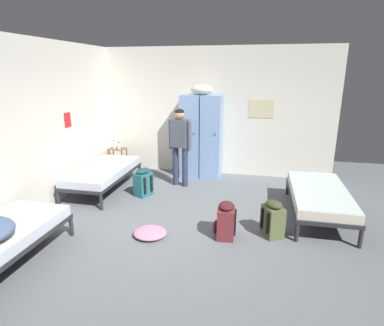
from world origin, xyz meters
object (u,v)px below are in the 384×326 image
Objects in this scene: backpack_olive at (273,219)px; clothes_pile_pink at (150,233)px; person_traveler at (180,140)px; shelf_unit at (118,157)px; lotion_bottle at (119,146)px; bed_left_rear at (103,172)px; backpack_teal at (143,183)px; locker_bank at (201,135)px; water_bottle at (114,144)px; bed_right at (319,195)px; backpack_maroon at (225,221)px.

backpack_olive reaches higher than clothes_pile_pink.
person_traveler is 3.29× the size of clothes_pile_pink.
clothes_pile_pink is at bearing -57.35° from shelf_unit.
person_traveler reaches higher than lotion_bottle.
backpack_teal is at bearing -7.43° from bed_left_rear.
locker_bank reaches higher than water_bottle.
locker_bank is 1.99m from lotion_bottle.
locker_bank is at bearing 3.95° from lotion_bottle.
bed_right is at bearing -4.78° from backpack_teal.
lotion_bottle is 0.32× the size of backpack_teal.
bed_right is 1.76m from backpack_maroon.
lotion_bottle reaches higher than clothes_pile_pink.
clothes_pile_pink is at bearing -169.19° from backpack_maroon.
locker_bank is 2.94m from backpack_maroon.
lotion_bottle is at bearing 122.00° from clothes_pile_pink.
bed_right is (2.30, -1.70, -0.59)m from locker_bank.
backpack_teal is at bearing -47.94° from water_bottle.
backpack_maroon is at bearing -36.25° from backpack_teal.
person_traveler reaches higher than bed_left_rear.
clothes_pile_pink is (-1.08, -0.21, -0.21)m from backpack_maroon.
locker_bank is at bearing 36.53° from bed_left_rear.
person_traveler reaches higher than water_bottle.
locker_bank is 3.07m from clothes_pile_pink.
backpack_olive is (3.51, -2.38, -0.39)m from lotion_bottle.
bed_right is at bearing -20.33° from shelf_unit.
shelf_unit is at bearing 159.67° from bed_right.
locker_bank is at bearing 67.05° from person_traveler.
backpack_teal is (0.90, -0.12, -0.12)m from bed_left_rear.
lotion_bottle is at bearing 98.66° from bed_left_rear.
clothes_pile_pink is at bearing -65.90° from backpack_teal.
locker_bank is 2.12m from shelf_unit.
locker_bank reaches higher than shelf_unit.
bed_right is 1.11m from backpack_olive.
shelf_unit is 1.25m from bed_left_rear.
bed_right is 4.55m from lotion_bottle.
bed_right is at bearing 35.38° from backpack_maroon.
shelf_unit is 2.78× the size of water_bottle.
backpack_olive is at bearing -23.88° from backpack_teal.
shelf_unit is 0.33m from water_bottle.
locker_bank reaches higher than clothes_pile_pink.
lotion_bottle is (-4.26, 1.56, 0.27)m from bed_right.
shelf_unit is at bearing 101.56° from bed_left_rear.
water_bottle is at bearing 159.78° from bed_right.
clothes_pile_pink is at bearing -58.00° from lotion_bottle.
lotion_bottle is at bearing 129.64° from backpack_teal.
person_traveler is (1.47, 0.59, 0.60)m from bed_left_rear.
locker_bank is 2.92m from bed_right.
person_traveler is 2.42m from backpack_maroon.
person_traveler is 7.89× the size of water_bottle.
water_bottle reaches higher than clothes_pile_pink.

